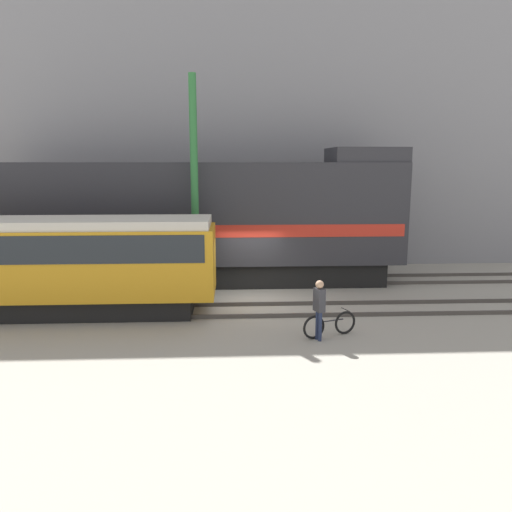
{
  "coord_description": "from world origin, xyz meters",
  "views": [
    {
      "loc": [
        -0.71,
        -18.24,
        5.15
      ],
      "look_at": [
        0.16,
        -0.44,
        1.8
      ],
      "focal_mm": 35.0,
      "sensor_mm": 36.0,
      "label": 1
    }
  ],
  "objects_px": {
    "utility_pole_left": "(195,189)",
    "bicycle": "(330,325)",
    "freight_locomotive": "(193,221)",
    "person": "(319,304)",
    "streetcar": "(22,261)"
  },
  "relations": [
    {
      "from": "freight_locomotive",
      "to": "bicycle",
      "type": "height_order",
      "value": "freight_locomotive"
    },
    {
      "from": "streetcar",
      "to": "utility_pole_left",
      "type": "height_order",
      "value": "utility_pole_left"
    },
    {
      "from": "streetcar",
      "to": "person",
      "type": "height_order",
      "value": "streetcar"
    },
    {
      "from": "freight_locomotive",
      "to": "utility_pole_left",
      "type": "height_order",
      "value": "utility_pole_left"
    },
    {
      "from": "freight_locomotive",
      "to": "person",
      "type": "bearing_deg",
      "value": -60.24
    },
    {
      "from": "bicycle",
      "to": "person",
      "type": "xyz_separation_m",
      "value": [
        -0.39,
        -0.3,
        0.74
      ]
    },
    {
      "from": "bicycle",
      "to": "person",
      "type": "bearing_deg",
      "value": -142.65
    },
    {
      "from": "streetcar",
      "to": "utility_pole_left",
      "type": "relative_size",
      "value": 1.55
    },
    {
      "from": "person",
      "to": "bicycle",
      "type": "bearing_deg",
      "value": 37.35
    },
    {
      "from": "streetcar",
      "to": "bicycle",
      "type": "height_order",
      "value": "streetcar"
    },
    {
      "from": "freight_locomotive",
      "to": "person",
      "type": "height_order",
      "value": "freight_locomotive"
    },
    {
      "from": "freight_locomotive",
      "to": "utility_pole_left",
      "type": "relative_size",
      "value": 2.15
    },
    {
      "from": "freight_locomotive",
      "to": "utility_pole_left",
      "type": "distance_m",
      "value": 2.65
    },
    {
      "from": "freight_locomotive",
      "to": "utility_pole_left",
      "type": "xyz_separation_m",
      "value": [
        0.27,
        -2.19,
        1.47
      ]
    },
    {
      "from": "utility_pole_left",
      "to": "bicycle",
      "type": "bearing_deg",
      "value": -48.29
    }
  ]
}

